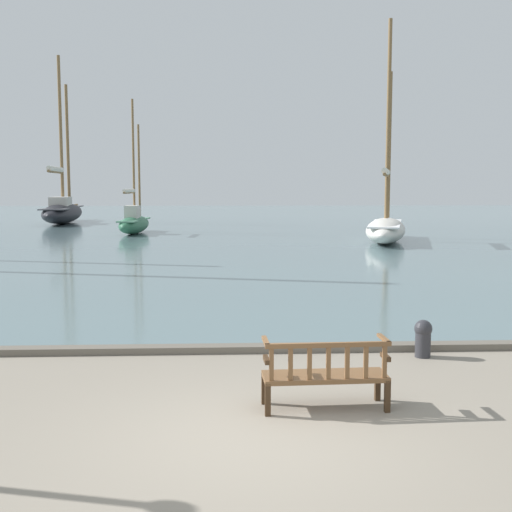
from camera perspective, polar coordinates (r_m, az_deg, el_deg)
name	(u,v)px	position (r m, az deg, el deg)	size (l,w,h in m)	color
ground_plane	(254,439)	(7.60, -0.15, -15.93)	(160.00, 160.00, 0.00)	gray
harbor_water	(230,222)	(51.11, -2.28, 3.08)	(100.00, 80.00, 0.08)	slate
quay_edge_kerb	(245,348)	(11.24, -1.01, -8.22)	(40.00, 0.30, 0.12)	#675F54
park_bench	(325,373)	(8.42, 6.19, -10.33)	(1.62, 0.59, 0.92)	#3D2A19
sailboat_outer_starboard	(63,209)	(50.10, -16.82, 3.98)	(2.98, 11.58, 12.30)	black
sailboat_outer_port	(386,226)	(32.67, 11.47, 2.66)	(4.08, 8.32, 10.87)	silver
sailboat_far_port	(134,222)	(38.32, -10.78, 3.03)	(1.75, 5.50, 7.78)	#2D6647
mooring_bollard	(423,336)	(11.21, 14.63, -6.94)	(0.30, 0.30, 0.63)	#2D2D33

